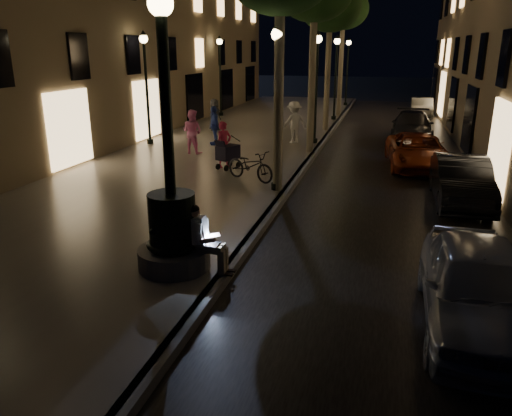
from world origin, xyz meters
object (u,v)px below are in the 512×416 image
(lamp_curb_b, at_px, (317,73))
(stroller, at_px, (228,153))
(car_second, at_px, (461,181))
(pedestrian_blue, at_px, (214,125))
(car_third, at_px, (418,151))
(lamp_curb_d, at_px, (348,63))
(lamp_curb_a, at_px, (277,87))
(pedestrian_dark, at_px, (214,115))
(fountain_lamppost, at_px, (172,218))
(pedestrian_red, at_px, (224,145))
(lamp_curb_c, at_px, (336,67))
(car_front, at_px, (477,287))
(pedestrian_pink, at_px, (192,132))
(car_rear, at_px, (412,126))
(car_fifth, at_px, (422,108))
(tree_far, at_px, (344,10))
(tree_third, at_px, (330,8))
(bicycle, at_px, (250,165))
(lamp_left_c, at_px, (220,66))
(seated_man_laptop, at_px, (203,236))
(lamp_left_b, at_px, (146,74))

(lamp_curb_b, xyz_separation_m, stroller, (-2.23, -5.80, -2.45))
(car_second, distance_m, pedestrian_blue, 11.22)
(car_third, bearing_deg, lamp_curb_d, 97.68)
(stroller, distance_m, car_third, 7.10)
(lamp_curb_a, bearing_deg, pedestrian_dark, 118.32)
(fountain_lamppost, xyz_separation_m, car_third, (5.00, 11.00, -0.59))
(lamp_curb_b, xyz_separation_m, pedestrian_red, (-2.43, -5.58, -2.22))
(lamp_curb_c, relative_size, car_front, 1.16)
(car_third, xyz_separation_m, pedestrian_dark, (-9.82, 5.24, 0.39))
(lamp_curb_c, xyz_separation_m, lamp_curb_d, (0.00, 8.00, 0.00))
(fountain_lamppost, relative_size, pedestrian_pink, 2.95)
(car_rear, bearing_deg, car_fifth, 86.02)
(car_front, bearing_deg, tree_far, 101.40)
(tree_third, bearing_deg, bicycle, -95.29)
(car_fifth, xyz_separation_m, pedestrian_dark, (-10.70, -9.33, 0.39))
(car_rear, xyz_separation_m, pedestrian_dark, (-9.82, -0.76, 0.33))
(lamp_curb_a, distance_m, car_second, 5.91)
(lamp_left_c, relative_size, stroller, 4.11)
(fountain_lamppost, height_order, pedestrian_dark, fountain_lamppost)
(seated_man_laptop, distance_m, pedestrian_pink, 11.31)
(car_front, xyz_separation_m, car_rear, (-0.39, 17.50, -0.03))
(seated_man_laptop, xyz_separation_m, pedestrian_red, (-2.34, 8.42, 0.12))
(car_third, bearing_deg, lamp_curb_b, 140.03)
(car_fifth, bearing_deg, car_third, -92.35)
(lamp_curb_b, xyz_separation_m, pedestrian_blue, (-4.21, -1.51, -2.19))
(tree_third, height_order, car_rear, tree_third)
(tree_third, height_order, lamp_left_b, tree_third)
(lamp_curb_c, bearing_deg, car_front, -78.21)
(fountain_lamppost, relative_size, stroller, 4.45)
(stroller, bearing_deg, tree_far, 105.10)
(tree_far, bearing_deg, tree_third, -90.76)
(lamp_curb_b, height_order, pedestrian_blue, lamp_curb_b)
(fountain_lamppost, bearing_deg, stroller, 100.55)
(tree_third, bearing_deg, pedestrian_red, -104.23)
(lamp_curb_b, bearing_deg, pedestrian_pink, -141.24)
(seated_man_laptop, distance_m, lamp_curb_c, 22.12)
(seated_man_laptop, bearing_deg, lamp_left_c, 107.68)
(seated_man_laptop, xyz_separation_m, pedestrian_pink, (-4.35, 10.44, 0.18))
(pedestrian_blue, relative_size, pedestrian_dark, 1.05)
(stroller, relative_size, car_front, 0.28)
(tree_far, height_order, lamp_left_c, tree_far)
(lamp_curb_b, bearing_deg, seated_man_laptop, -90.36)
(lamp_curb_c, xyz_separation_m, car_front, (4.69, -22.50, -2.53))
(seated_man_laptop, relative_size, lamp_curb_d, 0.27)
(lamp_left_b, distance_m, car_front, 17.37)
(lamp_curb_b, relative_size, pedestrian_dark, 2.98)
(seated_man_laptop, relative_size, car_second, 0.32)
(car_front, bearing_deg, pedestrian_dark, 122.12)
(car_front, height_order, pedestrian_pink, pedestrian_pink)
(tree_far, xyz_separation_m, pedestrian_blue, (-4.29, -11.51, -5.39))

